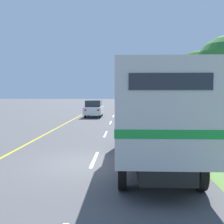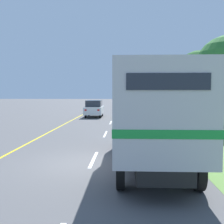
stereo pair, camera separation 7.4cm
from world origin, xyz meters
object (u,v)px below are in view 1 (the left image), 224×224
at_px(horse_trailer_truck, 152,112).
at_px(lead_car_white, 94,108).
at_px(highway_sign, 203,109).
at_px(roadside_tree_mid, 199,75).
at_px(delineator_post, 204,143).
at_px(roadside_tree_far, 207,84).

bearing_deg(horse_trailer_truck, lead_car_white, 101.96).
distance_m(highway_sign, roadside_tree_mid, 9.49).
distance_m(horse_trailer_truck, highway_sign, 7.84).
distance_m(highway_sign, delineator_post, 5.57).
height_order(roadside_tree_far, delineator_post, roadside_tree_far).
height_order(horse_trailer_truck, highway_sign, horse_trailer_truck).
xyz_separation_m(lead_car_white, delineator_post, (6.41, -17.82, -0.39)).
relative_size(horse_trailer_truck, roadside_tree_mid, 1.27).
xyz_separation_m(highway_sign, roadside_tree_far, (5.34, 17.35, 2.01)).
distance_m(horse_trailer_truck, roadside_tree_far, 25.95).
distance_m(lead_car_white, roadside_tree_far, 14.23).
xyz_separation_m(roadside_tree_far, delineator_post, (-6.70, -22.64, -3.11)).
bearing_deg(roadside_tree_far, roadside_tree_mid, -110.98).
relative_size(lead_car_white, delineator_post, 4.29).
height_order(lead_car_white, roadside_tree_mid, roadside_tree_mid).
distance_m(roadside_tree_mid, roadside_tree_far, 9.07).
bearing_deg(roadside_tree_far, delineator_post, -106.50).
xyz_separation_m(horse_trailer_truck, lead_car_white, (-4.12, 19.46, -1.01)).
bearing_deg(delineator_post, roadside_tree_mid, 76.28).
bearing_deg(roadside_tree_mid, lead_car_white, 159.81).
relative_size(horse_trailer_truck, roadside_tree_far, 1.55).
bearing_deg(roadside_tree_far, highway_sign, -107.10).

